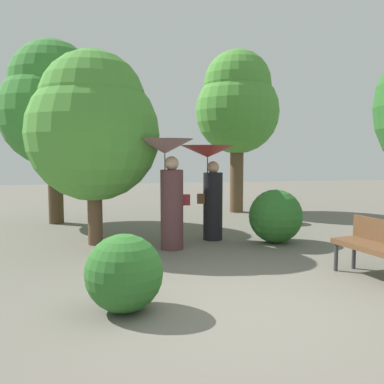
# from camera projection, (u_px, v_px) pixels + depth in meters

# --- Properties ---
(ground_plane) EXTENTS (40.00, 40.00, 0.00)m
(ground_plane) POSITION_uv_depth(u_px,v_px,m) (253.00, 311.00, 4.86)
(ground_plane) COLOR #6B665B
(person_left) EXTENTS (1.05, 1.05, 2.04)m
(person_left) POSITION_uv_depth(u_px,v_px,m) (168.00, 176.00, 7.82)
(person_left) COLOR #563338
(person_left) RESTS_ON ground
(person_right) EXTENTS (1.11, 1.11, 1.93)m
(person_right) POSITION_uv_depth(u_px,v_px,m) (210.00, 174.00, 8.68)
(person_right) COLOR black
(person_right) RESTS_ON ground
(park_bench) EXTENTS (0.76, 1.56, 0.83)m
(park_bench) POSITION_uv_depth(u_px,v_px,m) (384.00, 245.00, 5.93)
(park_bench) COLOR #38383D
(park_bench) RESTS_ON ground
(tree_near_left) EXTENTS (2.63, 2.63, 4.53)m
(tree_near_left) POSITION_uv_depth(u_px,v_px,m) (53.00, 104.00, 10.54)
(tree_near_left) COLOR #4C3823
(tree_near_left) RESTS_ON ground
(tree_near_right) EXTENTS (2.47, 2.47, 4.76)m
(tree_near_right) POSITION_uv_depth(u_px,v_px,m) (237.00, 103.00, 12.54)
(tree_near_right) COLOR brown
(tree_near_right) RESTS_ON ground
(tree_mid_left) EXTENTS (2.54, 2.54, 3.72)m
(tree_mid_left) POSITION_uv_depth(u_px,v_px,m) (93.00, 125.00, 8.14)
(tree_mid_left) COLOR brown
(tree_mid_left) RESTS_ON ground
(bush_path_left) EXTENTS (1.06, 1.06, 1.06)m
(bush_path_left) POSITION_uv_depth(u_px,v_px,m) (276.00, 216.00, 8.47)
(bush_path_left) COLOR #2D6B28
(bush_path_left) RESTS_ON ground
(bush_path_right) EXTENTS (0.89, 0.89, 0.89)m
(bush_path_right) POSITION_uv_depth(u_px,v_px,m) (124.00, 273.00, 4.81)
(bush_path_right) COLOR #2D6B28
(bush_path_right) RESTS_ON ground
(bush_behind_bench) EXTENTS (0.81, 0.81, 0.81)m
(bush_behind_bench) POSITION_uv_depth(u_px,v_px,m) (272.00, 207.00, 10.86)
(bush_behind_bench) COLOR #4C9338
(bush_behind_bench) RESTS_ON ground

